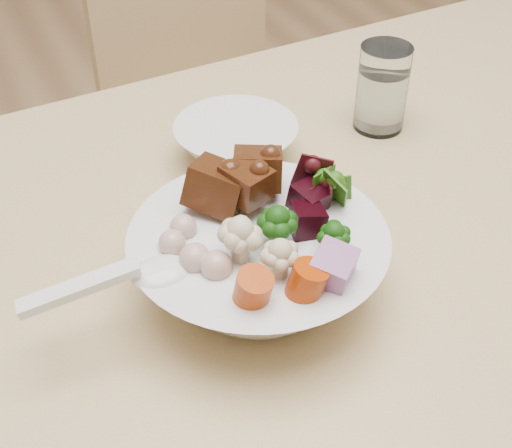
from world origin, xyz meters
The scene contains 6 objects.
dining_table centered at (0.22, -0.09, 0.62)m, with size 1.53×0.93×0.69m.
chair_far centered at (0.04, 0.54, 0.45)m, with size 0.40×0.40×0.80m.
food_bowl centered at (-0.18, -0.16, 0.74)m, with size 0.25×0.25×0.13m.
soup_spoon centered at (-0.29, -0.17, 0.77)m, with size 0.15×0.05×0.03m.
water_glass centered at (0.10, 0.05, 0.75)m, with size 0.07×0.07×0.11m.
side_bowl centered at (-0.11, 0.06, 0.72)m, with size 0.15×0.15×0.05m, color white, non-canonical shape.
Camera 1 is at (-0.39, -0.62, 1.20)m, focal length 50.00 mm.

